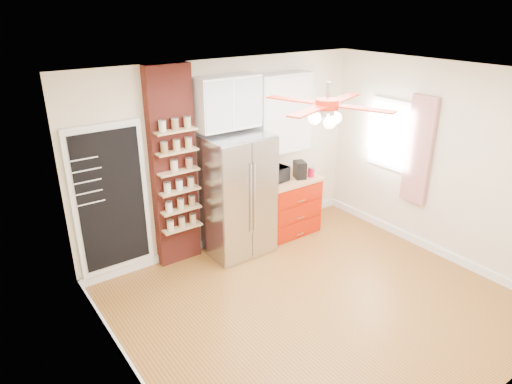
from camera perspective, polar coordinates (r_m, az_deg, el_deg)
floor at (r=5.74m, az=7.42°, el=-13.64°), size 4.50×4.50×0.00m
ceiling at (r=4.69m, az=9.12°, el=14.04°), size 4.50×4.50×0.00m
wall_back at (r=6.55m, az=-3.89°, el=4.54°), size 4.50×0.02×2.70m
wall_front at (r=4.05m, az=28.23°, el=-10.44°), size 4.50×0.02×2.70m
wall_left at (r=4.01m, az=-16.24°, el=-8.79°), size 0.02×4.00×2.70m
wall_right at (r=6.74m, az=22.29°, el=3.37°), size 0.02×4.00×2.70m
chalkboard at (r=5.95m, az=-17.65°, el=-1.01°), size 0.95×0.05×1.95m
brick_pillar at (r=6.10m, az=-10.28°, el=2.84°), size 0.60×0.16×2.70m
fridge at (r=6.40m, az=-2.40°, el=-0.42°), size 0.90×0.70×1.75m
upper_glass_cabinet at (r=6.18m, az=-3.61°, el=11.12°), size 0.90×0.35×0.70m
red_cabinet at (r=7.13m, az=3.95°, el=-1.64°), size 0.94×0.64×0.90m
upper_shelf_unit at (r=6.80m, az=3.35°, el=9.83°), size 0.90×0.30×1.15m
window at (r=7.15m, az=16.45°, el=6.89°), size 0.04×0.75×1.05m
curtain at (r=6.83m, az=19.66°, el=4.89°), size 0.06×0.40×1.55m
ceiling_fan at (r=4.74m, az=8.91°, el=10.74°), size 1.40×1.40×0.44m
toaster_oven at (r=6.79m, az=2.35°, el=2.19°), size 0.43×0.33×0.22m
coffee_maker at (r=6.95m, az=5.49°, el=2.79°), size 0.22×0.26×0.26m
canister_left at (r=7.03m, az=6.90°, el=2.47°), size 0.12×0.12×0.15m
canister_right at (r=7.21m, az=6.04°, el=2.93°), size 0.12×0.12×0.12m
pantry_jar_oats at (r=5.95m, az=-10.20°, el=3.26°), size 0.13×0.13×0.14m
pantry_jar_beans at (r=6.01m, az=-8.36°, el=3.53°), size 0.12×0.12×0.13m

